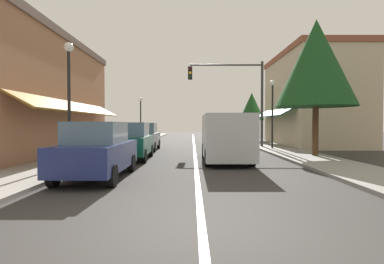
{
  "coord_description": "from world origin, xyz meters",
  "views": [
    {
      "loc": [
        -0.16,
        -4.66,
        1.71
      ],
      "look_at": [
        -0.09,
        15.13,
        1.18
      ],
      "focal_mm": 29.1,
      "sensor_mm": 36.0,
      "label": 1
    }
  ],
  "objects_px": {
    "parked_car_nearest_left": "(96,151)",
    "van_in_lane": "(224,136)",
    "tree_right_near": "(315,63)",
    "parked_car_second_left": "(130,141)",
    "tree_right_far": "(251,107)",
    "street_lamp_right_mid": "(271,103)",
    "traffic_signal_mast_arm": "(236,89)",
    "street_lamp_left_near": "(68,84)",
    "street_lamp_left_far": "(139,111)",
    "parked_car_third_left": "(143,137)"
  },
  "relations": [
    {
      "from": "parked_car_nearest_left",
      "to": "van_in_lane",
      "type": "xyz_separation_m",
      "value": [
        4.45,
        4.32,
        0.27
      ]
    },
    {
      "from": "tree_right_near",
      "to": "parked_car_second_left",
      "type": "bearing_deg",
      "value": -174.67
    },
    {
      "from": "parked_car_second_left",
      "to": "tree_right_far",
      "type": "relative_size",
      "value": 0.86
    },
    {
      "from": "van_in_lane",
      "to": "street_lamp_right_mid",
      "type": "xyz_separation_m",
      "value": [
        3.75,
        6.4,
        1.94
      ]
    },
    {
      "from": "van_in_lane",
      "to": "traffic_signal_mast_arm",
      "type": "relative_size",
      "value": 0.85
    },
    {
      "from": "parked_car_nearest_left",
      "to": "van_in_lane",
      "type": "height_order",
      "value": "van_in_lane"
    },
    {
      "from": "parked_car_nearest_left",
      "to": "traffic_signal_mast_arm",
      "type": "height_order",
      "value": "traffic_signal_mast_arm"
    },
    {
      "from": "street_lamp_left_near",
      "to": "street_lamp_right_mid",
      "type": "height_order",
      "value": "street_lamp_left_near"
    },
    {
      "from": "street_lamp_left_near",
      "to": "street_lamp_right_mid",
      "type": "distance_m",
      "value": 13.02
    },
    {
      "from": "van_in_lane",
      "to": "tree_right_near",
      "type": "relative_size",
      "value": 0.75
    },
    {
      "from": "parked_car_nearest_left",
      "to": "street_lamp_right_mid",
      "type": "relative_size",
      "value": 0.9
    },
    {
      "from": "parked_car_nearest_left",
      "to": "parked_car_second_left",
      "type": "height_order",
      "value": "same"
    },
    {
      "from": "street_lamp_left_far",
      "to": "parked_car_nearest_left",
      "type": "bearing_deg",
      "value": -84.53
    },
    {
      "from": "van_in_lane",
      "to": "street_lamp_left_far",
      "type": "relative_size",
      "value": 1.24
    },
    {
      "from": "parked_car_nearest_left",
      "to": "parked_car_second_left",
      "type": "bearing_deg",
      "value": 89.41
    },
    {
      "from": "street_lamp_left_near",
      "to": "parked_car_second_left",
      "type": "bearing_deg",
      "value": 56.37
    },
    {
      "from": "traffic_signal_mast_arm",
      "to": "tree_right_near",
      "type": "bearing_deg",
      "value": -64.59
    },
    {
      "from": "tree_right_near",
      "to": "parked_car_third_left",
      "type": "bearing_deg",
      "value": 155.23
    },
    {
      "from": "traffic_signal_mast_arm",
      "to": "street_lamp_left_far",
      "type": "bearing_deg",
      "value": 138.39
    },
    {
      "from": "tree_right_near",
      "to": "parked_car_nearest_left",
      "type": "bearing_deg",
      "value": -146.77
    },
    {
      "from": "parked_car_second_left",
      "to": "traffic_signal_mast_arm",
      "type": "xyz_separation_m",
      "value": [
        6.09,
        7.22,
        3.29
      ]
    },
    {
      "from": "parked_car_third_left",
      "to": "tree_right_near",
      "type": "xyz_separation_m",
      "value": [
        9.3,
        -4.29,
        3.86
      ]
    },
    {
      "from": "street_lamp_right_mid",
      "to": "tree_right_near",
      "type": "height_order",
      "value": "tree_right_near"
    },
    {
      "from": "parked_car_third_left",
      "to": "street_lamp_left_far",
      "type": "distance_m",
      "value": 9.55
    },
    {
      "from": "parked_car_nearest_left",
      "to": "parked_car_third_left",
      "type": "bearing_deg",
      "value": 90.62
    },
    {
      "from": "van_in_lane",
      "to": "street_lamp_left_near",
      "type": "relative_size",
      "value": 1.07
    },
    {
      "from": "parked_car_third_left",
      "to": "traffic_signal_mast_arm",
      "type": "xyz_separation_m",
      "value": [
        6.27,
        2.08,
        3.29
      ]
    },
    {
      "from": "parked_car_nearest_left",
      "to": "parked_car_third_left",
      "type": "height_order",
      "value": "same"
    },
    {
      "from": "parked_car_second_left",
      "to": "street_lamp_left_near",
      "type": "xyz_separation_m",
      "value": [
        -1.84,
        -2.76,
        2.37
      ]
    },
    {
      "from": "street_lamp_right_mid",
      "to": "parked_car_second_left",
      "type": "bearing_deg",
      "value": -145.72
    },
    {
      "from": "traffic_signal_mast_arm",
      "to": "street_lamp_left_near",
      "type": "xyz_separation_m",
      "value": [
        -7.93,
        -9.98,
        -0.92
      ]
    },
    {
      "from": "parked_car_nearest_left",
      "to": "street_lamp_right_mid",
      "type": "distance_m",
      "value": 13.68
    },
    {
      "from": "street_lamp_right_mid",
      "to": "tree_right_far",
      "type": "bearing_deg",
      "value": 86.11
    },
    {
      "from": "van_in_lane",
      "to": "tree_right_near",
      "type": "bearing_deg",
      "value": 19.52
    },
    {
      "from": "parked_car_second_left",
      "to": "van_in_lane",
      "type": "relative_size",
      "value": 0.8
    },
    {
      "from": "tree_right_near",
      "to": "street_lamp_right_mid",
      "type": "bearing_deg",
      "value": 101.37
    },
    {
      "from": "van_in_lane",
      "to": "street_lamp_left_far",
      "type": "height_order",
      "value": "street_lamp_left_far"
    },
    {
      "from": "parked_car_third_left",
      "to": "parked_car_nearest_left",
      "type": "bearing_deg",
      "value": -89.65
    },
    {
      "from": "street_lamp_left_near",
      "to": "street_lamp_right_mid",
      "type": "bearing_deg",
      "value": 39.78
    },
    {
      "from": "parked_car_nearest_left",
      "to": "street_lamp_left_far",
      "type": "xyz_separation_m",
      "value": [
        -1.86,
        19.47,
        1.99
      ]
    },
    {
      "from": "traffic_signal_mast_arm",
      "to": "street_lamp_right_mid",
      "type": "bearing_deg",
      "value": -38.48
    },
    {
      "from": "parked_car_third_left",
      "to": "street_lamp_left_far",
      "type": "relative_size",
      "value": 0.98
    },
    {
      "from": "parked_car_nearest_left",
      "to": "tree_right_far",
      "type": "xyz_separation_m",
      "value": [
        8.95,
        21.61,
        2.54
      ]
    },
    {
      "from": "street_lamp_left_near",
      "to": "tree_right_near",
      "type": "distance_m",
      "value": 11.63
    },
    {
      "from": "street_lamp_left_near",
      "to": "street_lamp_left_far",
      "type": "bearing_deg",
      "value": 90.21
    },
    {
      "from": "parked_car_second_left",
      "to": "traffic_signal_mast_arm",
      "type": "relative_size",
      "value": 0.68
    },
    {
      "from": "street_lamp_left_far",
      "to": "van_in_lane",
      "type": "bearing_deg",
      "value": -67.36
    },
    {
      "from": "street_lamp_right_mid",
      "to": "tree_right_far",
      "type": "xyz_separation_m",
      "value": [
        0.74,
        10.9,
        0.33
      ]
    },
    {
      "from": "parked_car_nearest_left",
      "to": "tree_right_near",
      "type": "relative_size",
      "value": 0.59
    },
    {
      "from": "van_in_lane",
      "to": "tree_right_near",
      "type": "distance_m",
      "value": 6.15
    }
  ]
}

